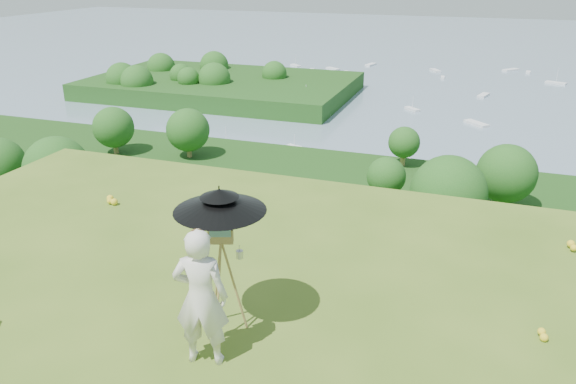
% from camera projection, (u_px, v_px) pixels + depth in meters
% --- Properties ---
extents(shoreline_tier, '(170.00, 28.00, 8.00)m').
position_uv_depth(shoreline_tier, '(442.00, 250.00, 85.17)').
color(shoreline_tier, '#72695B').
rests_on(shoreline_tier, bay_water).
extents(bay_water, '(700.00, 700.00, 0.00)m').
position_uv_depth(bay_water, '(479.00, 64.00, 228.49)').
color(bay_water, slate).
rests_on(bay_water, ground).
extents(peninsula, '(90.00, 60.00, 12.00)m').
position_uv_depth(peninsula, '(221.00, 78.00, 175.36)').
color(peninsula, '#1A370F').
rests_on(peninsula, bay_water).
extents(slope_trees, '(110.00, 50.00, 6.00)m').
position_uv_depth(slope_trees, '(423.00, 240.00, 42.28)').
color(slope_trees, '#195419').
rests_on(slope_trees, forest_slope).
extents(harbor_town, '(110.00, 22.00, 5.00)m').
position_uv_depth(harbor_town, '(447.00, 211.00, 82.70)').
color(harbor_town, silver).
rests_on(harbor_town, shoreline_tier).
extents(moored_boats, '(140.00, 140.00, 0.70)m').
position_uv_depth(moored_boats, '(426.00, 104.00, 163.20)').
color(moored_boats, silver).
rests_on(moored_boats, bay_water).
extents(wildflowers, '(10.00, 10.50, 0.12)m').
position_uv_depth(wildflowers, '(169.00, 383.00, 6.23)').
color(wildflowers, yellow).
rests_on(wildflowers, ground).
extents(painter, '(0.71, 0.55, 1.73)m').
position_uv_depth(painter, '(201.00, 298.00, 6.36)').
color(painter, silver).
rests_on(painter, ground).
extents(field_easel, '(0.76, 0.76, 1.57)m').
position_uv_depth(field_easel, '(223.00, 277.00, 6.93)').
color(field_easel, olive).
rests_on(field_easel, ground).
extents(sun_umbrella, '(1.26, 1.26, 0.69)m').
position_uv_depth(sun_umbrella, '(220.00, 213.00, 6.63)').
color(sun_umbrella, black).
rests_on(sun_umbrella, field_easel).
extents(painter_cap, '(0.22, 0.25, 0.10)m').
position_uv_depth(painter_cap, '(196.00, 233.00, 6.05)').
color(painter_cap, '#D87685').
rests_on(painter_cap, painter).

